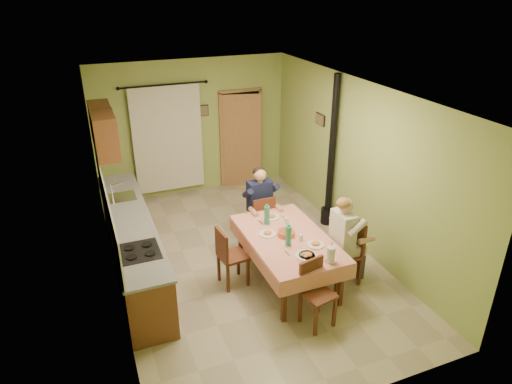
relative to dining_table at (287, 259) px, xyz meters
name	(u,v)px	position (x,y,z in m)	size (l,w,h in m)	color
floor	(244,260)	(-0.41, 0.75, -0.38)	(4.00, 6.00, 0.01)	tan
room_shell	(243,156)	(-0.41, 0.75, 1.44)	(4.04, 6.04, 2.82)	#9CB15B
kitchen_run	(132,243)	(-2.11, 1.15, 0.10)	(0.64, 3.64, 1.56)	brown
upper_cabinets	(103,130)	(-2.23, 2.45, 1.57)	(0.35, 1.40, 0.70)	brown
curtain	(168,139)	(-0.96, 3.65, 0.88)	(1.70, 0.07, 2.22)	black
doorway	(241,139)	(0.63, 3.67, 0.67)	(0.96, 0.27, 2.15)	black
dining_table	(287,259)	(0.00, 0.00, 0.00)	(1.16, 1.93, 0.76)	#E88B7A
tableware	(292,236)	(0.02, -0.10, 0.45)	(0.76, 1.62, 0.33)	white
chair_far	(260,230)	(0.03, 1.11, -0.09)	(0.40, 0.40, 0.96)	#542817
chair_near	(317,306)	(-0.05, -1.03, -0.09)	(0.45, 0.45, 0.93)	#542817
chair_right	(342,264)	(0.78, -0.32, -0.09)	(0.47, 0.47, 1.03)	#542817
chair_left	(232,267)	(-0.79, 0.23, -0.09)	(0.43, 0.43, 0.95)	#542817
man_far	(260,199)	(0.03, 1.12, 0.50)	(0.58, 0.47, 1.39)	#141938
man_right	(345,231)	(0.76, -0.32, 0.50)	(0.47, 0.59, 1.39)	beige
stove_flue	(330,173)	(1.49, 1.35, 0.65)	(0.24, 0.24, 2.80)	black
picture_back	(204,110)	(-0.16, 3.72, 1.37)	(0.19, 0.03, 0.23)	black
picture_right	(320,119)	(1.56, 1.95, 1.47)	(0.03, 0.31, 0.21)	brown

